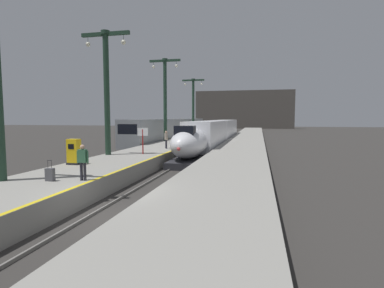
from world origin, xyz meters
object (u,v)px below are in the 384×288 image
at_px(regional_train_adjacent, 174,129).
at_px(rolling_suitcase, 50,175).
at_px(highspeed_train_main, 215,133).
at_px(departure_info_board, 143,135).
at_px(station_column_mid, 106,82).
at_px(station_column_far, 165,92).
at_px(station_column_distant, 193,101).
at_px(ticket_machine_yellow, 74,153).
at_px(passenger_mid_platform, 166,138).
at_px(passenger_near_edge, 83,160).

bearing_deg(regional_train_adjacent, rolling_suitcase, -82.95).
distance_m(highspeed_train_main, departure_info_board, 17.68).
distance_m(regional_train_adjacent, station_column_mid, 26.98).
xyz_separation_m(station_column_far, station_column_distant, (0.00, 16.47, -0.22)).
bearing_deg(ticket_machine_yellow, departure_info_board, 70.14).
height_order(station_column_far, ticket_machine_yellow, station_column_far).
relative_size(passenger_mid_platform, ticket_machine_yellow, 1.06).
bearing_deg(station_column_distant, station_column_far, -90.00).
distance_m(highspeed_train_main, station_column_far, 8.63).
xyz_separation_m(regional_train_adjacent, station_column_far, (2.20, -11.59, 5.04)).
xyz_separation_m(passenger_mid_platform, ticket_machine_yellow, (-2.69, -10.64, -0.25)).
xyz_separation_m(station_column_mid, station_column_far, (0.00, 14.89, 0.37)).
bearing_deg(station_column_far, station_column_distant, 90.00).
distance_m(station_column_far, passenger_near_edge, 24.96).
height_order(station_column_mid, passenger_near_edge, station_column_mid).
height_order(regional_train_adjacent, rolling_suitcase, regional_train_adjacent).
height_order(station_column_far, passenger_mid_platform, station_column_far).
relative_size(regional_train_adjacent, rolling_suitcase, 37.27).
xyz_separation_m(highspeed_train_main, station_column_distant, (-5.90, 12.99, 5.02)).
xyz_separation_m(regional_train_adjacent, passenger_mid_platform, (5.24, -20.85, -0.09)).
bearing_deg(ticket_machine_yellow, regional_train_adjacent, 94.63).
bearing_deg(station_column_distant, rolling_suitcase, -86.83).
height_order(highspeed_train_main, station_column_mid, station_column_mid).
height_order(station_column_distant, passenger_near_edge, station_column_distant).
height_order(regional_train_adjacent, passenger_mid_platform, regional_train_adjacent).
height_order(passenger_near_edge, ticket_machine_yellow, passenger_near_edge).
xyz_separation_m(highspeed_train_main, station_column_far, (-5.90, -3.48, 5.25)).
relative_size(station_column_distant, departure_info_board, 4.66).
bearing_deg(ticket_machine_yellow, rolling_suitcase, -67.73).
distance_m(passenger_near_edge, ticket_machine_yellow, 5.41).
bearing_deg(station_column_mid, station_column_distant, 90.00).
bearing_deg(departure_info_board, station_column_mid, -157.84).
distance_m(passenger_near_edge, passenger_mid_platform, 14.90).
bearing_deg(rolling_suitcase, station_column_far, 95.28).
height_order(station_column_far, station_column_distant, station_column_far).
distance_m(highspeed_train_main, passenger_mid_platform, 13.06).
relative_size(regional_train_adjacent, passenger_near_edge, 21.66).
relative_size(regional_train_adjacent, ticket_machine_yellow, 22.88).
xyz_separation_m(passenger_near_edge, departure_info_board, (-1.17, 10.28, 0.52)).
height_order(highspeed_train_main, passenger_near_edge, highspeed_train_main).
height_order(rolling_suitcase, ticket_machine_yellow, ticket_machine_yellow).
xyz_separation_m(regional_train_adjacent, passenger_near_edge, (5.90, -35.73, -0.09)).
bearing_deg(station_column_mid, station_column_far, 90.00).
bearing_deg(regional_train_adjacent, passenger_near_edge, -80.62).
bearing_deg(station_column_far, rolling_suitcase, -84.72).
relative_size(station_column_mid, station_column_far, 0.93).
relative_size(regional_train_adjacent, station_column_distant, 3.70).
distance_m(station_column_far, station_column_distant, 16.47).
xyz_separation_m(station_column_far, departure_info_board, (2.53, -13.86, -4.61)).
bearing_deg(ticket_machine_yellow, station_column_distant, 90.55).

